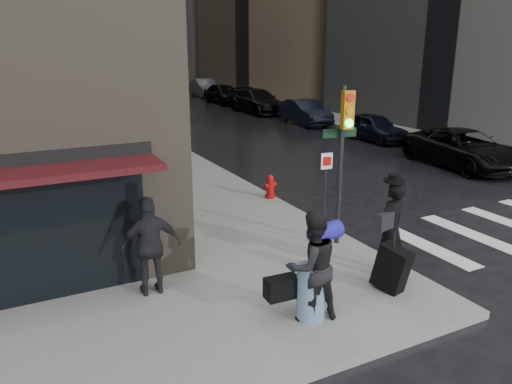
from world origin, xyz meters
TOP-DOWN VIEW (x-y plane):
  - ground at (0.00, 0.00)m, footprint 140.00×140.00m
  - sidewalk_left at (0.00, 27.00)m, footprint 4.00×50.00m
  - sidewalk_right at (13.50, 27.00)m, footprint 3.00×50.00m
  - man_overcoat at (1.32, -0.12)m, footprint 1.11×1.31m
  - man_jeans at (-0.94, -0.71)m, footprint 1.38×0.78m
  - man_greycoat at (-3.07, 1.40)m, footprint 1.15×0.57m
  - traffic_light at (1.44, 1.76)m, footprint 0.91×0.48m
  - fire_hydrant at (1.80, 5.68)m, footprint 0.41×0.32m
  - parked_car_0 at (10.73, 6.24)m, footprint 2.90×5.42m
  - parked_car_1 at (11.22, 12.15)m, footprint 1.61×3.95m
  - parked_car_2 at (10.96, 18.07)m, footprint 1.85×4.50m
  - parked_car_3 at (10.84, 23.98)m, footprint 2.37×5.56m
  - parked_car_4 at (10.88, 29.90)m, footprint 2.05×4.73m
  - parked_car_5 at (11.58, 35.81)m, footprint 2.02×4.86m

SIDE VIEW (x-z plane):
  - ground at x=0.00m, z-range 0.00..0.00m
  - sidewalk_left at x=0.00m, z-range 0.00..0.15m
  - sidewalk_right at x=13.50m, z-range 0.00..0.15m
  - fire_hydrant at x=1.80m, z-range 0.11..0.83m
  - parked_car_1 at x=11.22m, z-range 0.00..1.34m
  - parked_car_2 at x=10.96m, z-range 0.00..1.45m
  - parked_car_0 at x=10.73m, z-range 0.00..1.45m
  - parked_car_5 at x=11.58m, z-range 0.00..1.56m
  - parked_car_4 at x=10.88m, z-range 0.00..1.59m
  - parked_car_3 at x=10.84m, z-range 0.00..1.60m
  - man_overcoat at x=1.32m, z-range -0.02..2.13m
  - man_greycoat at x=-3.07m, z-range 0.15..2.05m
  - man_jeans at x=-0.94m, z-range 0.15..2.09m
  - traffic_light at x=1.44m, z-range 0.68..4.34m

